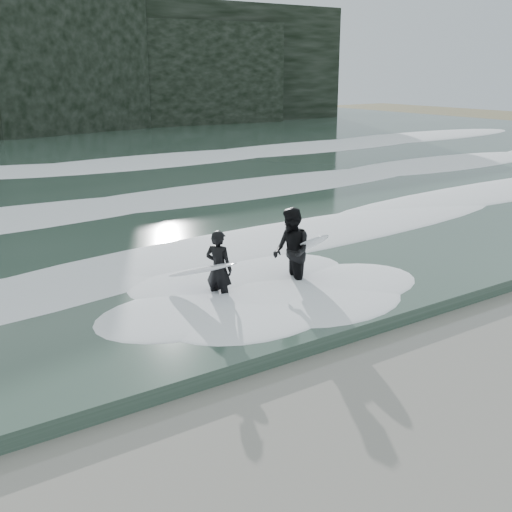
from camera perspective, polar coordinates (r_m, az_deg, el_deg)
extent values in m
plane|color=olive|center=(9.75, 17.10, -14.63)|extent=(120.00, 120.00, 0.00)
ellipsoid|color=white|center=(16.15, -8.47, 0.07)|extent=(60.00, 3.20, 0.20)
ellipsoid|color=white|center=(22.46, -16.56, 4.26)|extent=(60.00, 4.00, 0.24)
imported|color=black|center=(13.49, -3.32, -1.14)|extent=(0.64, 0.73, 1.67)
ellipsoid|color=white|center=(13.33, -4.90, -1.24)|extent=(1.06, 2.02, 0.75)
imported|color=black|center=(14.20, 3.16, 0.38)|extent=(1.00, 1.14, 1.96)
ellipsoid|color=silver|center=(14.44, 4.48, 0.92)|extent=(0.94, 1.94, 1.03)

